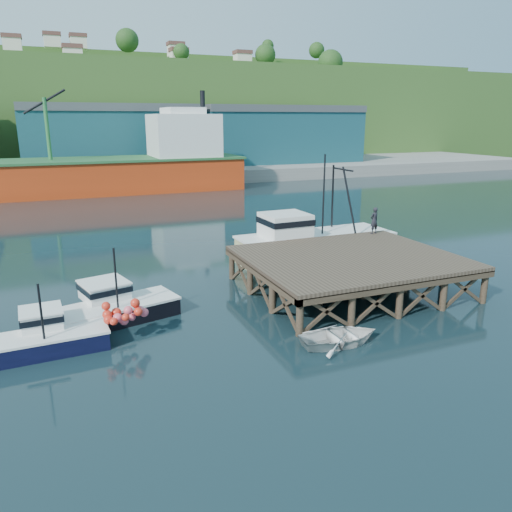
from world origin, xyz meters
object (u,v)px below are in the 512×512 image
trawler (313,240)px  dinghy (340,336)px  boat_navy (44,336)px  dockworker (374,220)px  boat_black (112,306)px

trawler → dinghy: size_ratio=3.06×
trawler → dinghy: trawler is taller
trawler → boat_navy: bearing=-157.1°
dockworker → dinghy: bearing=37.6°
trawler → dinghy: bearing=-115.5°
boat_black → trawler: trawler is taller
trawler → dockworker: 4.46m
boat_navy → dockworker: bearing=13.0°
dinghy → boat_black: bearing=56.5°
boat_black → boat_navy: bearing=-156.4°
trawler → dockworker: trawler is taller
boat_navy → dockworker: dockworker is taller
boat_black → dinghy: (9.18, -6.87, -0.34)m
dinghy → dockworker: 14.27m
boat_navy → dinghy: (12.36, -4.39, -0.29)m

